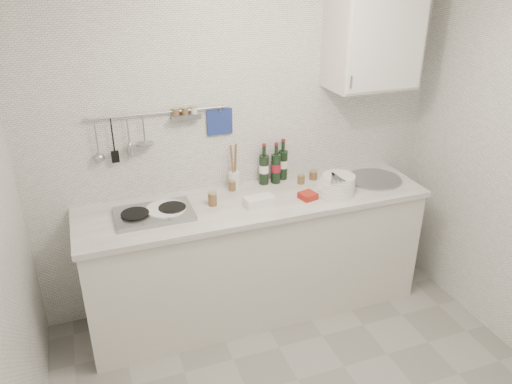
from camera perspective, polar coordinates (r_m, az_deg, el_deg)
back_wall at (r=3.58m, az=-1.71°, el=5.90°), size 3.00×0.02×2.50m
counter at (r=3.70m, az=0.03°, el=-7.58°), size 2.44×0.64×0.96m
wall_rail at (r=3.36m, az=-11.31°, el=7.25°), size 0.98×0.09×0.34m
wall_cabinet at (r=3.64m, az=13.32°, el=16.95°), size 0.60×0.38×0.70m
plate_stack_hob at (r=3.31m, az=-10.33°, el=-2.15°), size 0.28×0.28×0.04m
plate_stack_sink at (r=3.58m, az=9.17°, el=0.82°), size 0.31×0.29×0.12m
wine_bottles at (r=3.66m, az=2.11°, el=3.43°), size 0.24×0.12×0.31m
butter_dish at (r=3.36m, az=0.39°, el=-1.03°), size 0.21×0.11×0.06m
strawberry_punnet at (r=3.47m, az=5.94°, el=-0.43°), size 0.13×0.13×0.04m
utensil_crock at (r=3.59m, az=-2.49°, el=1.62°), size 0.08×0.08×0.35m
jar_a at (r=3.57m, az=-2.73°, el=0.83°), size 0.06×0.06×0.08m
jar_b at (r=3.69m, az=5.18°, el=1.54°), size 0.06×0.06×0.08m
jar_c at (r=3.77m, az=6.56°, el=1.98°), size 0.06×0.06×0.07m
jar_d at (r=3.36m, az=-5.00°, el=-0.75°), size 0.06×0.06×0.10m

